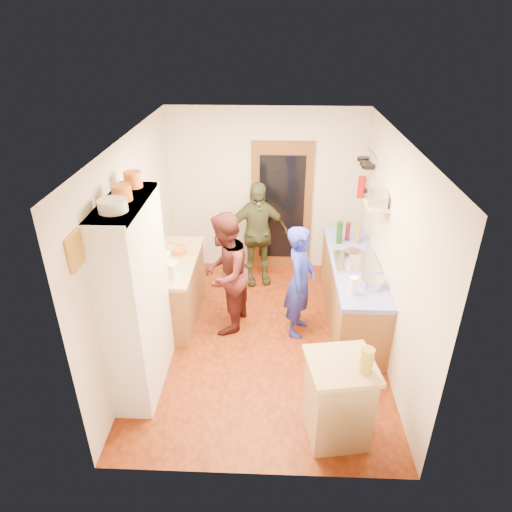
# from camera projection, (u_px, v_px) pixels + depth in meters

# --- Properties ---
(floor) EXTENTS (3.00, 4.00, 0.02)m
(floor) POSITION_uv_depth(u_px,v_px,m) (262.00, 339.00, 5.97)
(floor) COLOR maroon
(floor) RESTS_ON ground
(ceiling) EXTENTS (3.00, 4.00, 0.02)m
(ceiling) POSITION_uv_depth(u_px,v_px,m) (263.00, 138.00, 4.75)
(ceiling) COLOR silver
(ceiling) RESTS_ON ground
(wall_back) EXTENTS (3.00, 0.02, 2.60)m
(wall_back) POSITION_uv_depth(u_px,v_px,m) (266.00, 192.00, 7.14)
(wall_back) COLOR beige
(wall_back) RESTS_ON ground
(wall_front) EXTENTS (3.00, 0.02, 2.60)m
(wall_front) POSITION_uv_depth(u_px,v_px,m) (255.00, 366.00, 3.59)
(wall_front) COLOR beige
(wall_front) RESTS_ON ground
(wall_left) EXTENTS (0.02, 4.00, 2.60)m
(wall_left) POSITION_uv_depth(u_px,v_px,m) (135.00, 247.00, 5.42)
(wall_left) COLOR beige
(wall_left) RESTS_ON ground
(wall_right) EXTENTS (0.02, 4.00, 2.60)m
(wall_right) POSITION_uv_depth(u_px,v_px,m) (392.00, 252.00, 5.31)
(wall_right) COLOR beige
(wall_right) RESTS_ON ground
(door_frame) EXTENTS (0.95, 0.06, 2.10)m
(door_frame) POSITION_uv_depth(u_px,v_px,m) (282.00, 208.00, 7.21)
(door_frame) COLOR brown
(door_frame) RESTS_ON ground
(door_glass) EXTENTS (0.70, 0.02, 1.70)m
(door_glass) POSITION_uv_depth(u_px,v_px,m) (282.00, 208.00, 7.18)
(door_glass) COLOR black
(door_glass) RESTS_ON door_frame
(hutch_body) EXTENTS (0.40, 1.20, 2.20)m
(hutch_body) POSITION_uv_depth(u_px,v_px,m) (137.00, 299.00, 4.79)
(hutch_body) COLOR white
(hutch_body) RESTS_ON ground
(hutch_top_shelf) EXTENTS (0.40, 1.14, 0.04)m
(hutch_top_shelf) POSITION_uv_depth(u_px,v_px,m) (123.00, 203.00, 4.29)
(hutch_top_shelf) COLOR white
(hutch_top_shelf) RESTS_ON hutch_body
(plate_stack) EXTENTS (0.26, 0.26, 0.11)m
(plate_stack) POSITION_uv_depth(u_px,v_px,m) (113.00, 206.00, 4.03)
(plate_stack) COLOR white
(plate_stack) RESTS_ON hutch_top_shelf
(orange_pot_a) EXTENTS (0.18, 0.18, 0.15)m
(orange_pot_a) POSITION_uv_depth(u_px,v_px,m) (122.00, 193.00, 4.26)
(orange_pot_a) COLOR orange
(orange_pot_a) RESTS_ON hutch_top_shelf
(orange_pot_b) EXTENTS (0.18, 0.18, 0.16)m
(orange_pot_b) POSITION_uv_depth(u_px,v_px,m) (133.00, 179.00, 4.59)
(orange_pot_b) COLOR orange
(orange_pot_b) RESTS_ON hutch_top_shelf
(left_counter_base) EXTENTS (0.60, 1.40, 0.85)m
(left_counter_base) POSITION_uv_depth(u_px,v_px,m) (175.00, 290.00, 6.21)
(left_counter_base) COLOR olive
(left_counter_base) RESTS_ON ground
(left_counter_top) EXTENTS (0.64, 1.44, 0.05)m
(left_counter_top) POSITION_uv_depth(u_px,v_px,m) (172.00, 261.00, 6.00)
(left_counter_top) COLOR tan
(left_counter_top) RESTS_ON left_counter_base
(toaster) EXTENTS (0.30, 0.25, 0.19)m
(toaster) POSITION_uv_depth(u_px,v_px,m) (168.00, 269.00, 5.58)
(toaster) COLOR white
(toaster) RESTS_ON left_counter_top
(kettle) EXTENTS (0.19, 0.19, 0.19)m
(kettle) POSITION_uv_depth(u_px,v_px,m) (164.00, 260.00, 5.78)
(kettle) COLOR white
(kettle) RESTS_ON left_counter_top
(orange_bowl) EXTENTS (0.19, 0.19, 0.08)m
(orange_bowl) POSITION_uv_depth(u_px,v_px,m) (180.00, 251.00, 6.11)
(orange_bowl) COLOR orange
(orange_bowl) RESTS_ON left_counter_top
(chopping_board) EXTENTS (0.35, 0.29, 0.02)m
(chopping_board) POSITION_uv_depth(u_px,v_px,m) (181.00, 241.00, 6.46)
(chopping_board) COLOR tan
(chopping_board) RESTS_ON left_counter_top
(right_counter_base) EXTENTS (0.60, 2.20, 0.84)m
(right_counter_base) POSITION_uv_depth(u_px,v_px,m) (351.00, 293.00, 6.17)
(right_counter_base) COLOR olive
(right_counter_base) RESTS_ON ground
(right_counter_top) EXTENTS (0.62, 2.22, 0.06)m
(right_counter_top) POSITION_uv_depth(u_px,v_px,m) (355.00, 263.00, 5.96)
(right_counter_top) COLOR #1215B5
(right_counter_top) RESTS_ON right_counter_base
(hob) EXTENTS (0.55, 0.58, 0.04)m
(hob) POSITION_uv_depth(u_px,v_px,m) (356.00, 262.00, 5.90)
(hob) COLOR silver
(hob) RESTS_ON right_counter_top
(pot_on_hob) EXTENTS (0.22, 0.22, 0.14)m
(pot_on_hob) POSITION_uv_depth(u_px,v_px,m) (353.00, 256.00, 5.84)
(pot_on_hob) COLOR silver
(pot_on_hob) RESTS_ON hob
(bottle_a) EXTENTS (0.08, 0.08, 0.32)m
(bottle_a) POSITION_uv_depth(u_px,v_px,m) (340.00, 232.00, 6.35)
(bottle_a) COLOR #143F14
(bottle_a) RESTS_ON right_counter_top
(bottle_b) EXTENTS (0.08, 0.08, 0.27)m
(bottle_b) POSITION_uv_depth(u_px,v_px,m) (348.00, 231.00, 6.46)
(bottle_b) COLOR #591419
(bottle_b) RESTS_ON right_counter_top
(bottle_c) EXTENTS (0.09, 0.09, 0.30)m
(bottle_c) POSITION_uv_depth(u_px,v_px,m) (358.00, 233.00, 6.37)
(bottle_c) COLOR olive
(bottle_c) RESTS_ON right_counter_top
(paper_towel) EXTENTS (0.10, 0.10, 0.22)m
(paper_towel) POSITION_uv_depth(u_px,v_px,m) (353.00, 286.00, 5.20)
(paper_towel) COLOR white
(paper_towel) RESTS_ON right_counter_top
(mixing_bowl) EXTENTS (0.32, 0.32, 0.11)m
(mixing_bowl) POSITION_uv_depth(u_px,v_px,m) (372.00, 282.00, 5.38)
(mixing_bowl) COLOR silver
(mixing_bowl) RESTS_ON right_counter_top
(island_base) EXTENTS (0.63, 0.63, 0.86)m
(island_base) POSITION_uv_depth(u_px,v_px,m) (338.00, 401.00, 4.42)
(island_base) COLOR tan
(island_base) RESTS_ON ground
(island_top) EXTENTS (0.71, 0.71, 0.05)m
(island_top) POSITION_uv_depth(u_px,v_px,m) (342.00, 365.00, 4.20)
(island_top) COLOR tan
(island_top) RESTS_ON island_base
(cutting_board) EXTENTS (0.39, 0.33, 0.02)m
(cutting_board) POSITION_uv_depth(u_px,v_px,m) (335.00, 361.00, 4.24)
(cutting_board) COLOR white
(cutting_board) RESTS_ON island_top
(oil_jar) EXTENTS (0.14, 0.14, 0.24)m
(oil_jar) POSITION_uv_depth(u_px,v_px,m) (367.00, 360.00, 4.05)
(oil_jar) COLOR #AD9E2D
(oil_jar) RESTS_ON island_top
(pan_rail) EXTENTS (0.02, 0.65, 0.02)m
(pan_rail) POSITION_uv_depth(u_px,v_px,m) (371.00, 154.00, 6.30)
(pan_rail) COLOR silver
(pan_rail) RESTS_ON wall_right
(pan_hang_a) EXTENTS (0.18, 0.18, 0.05)m
(pan_hang_a) POSITION_uv_depth(u_px,v_px,m) (368.00, 166.00, 6.21)
(pan_hang_a) COLOR black
(pan_hang_a) RESTS_ON pan_rail
(pan_hang_b) EXTENTS (0.16, 0.16, 0.05)m
(pan_hang_b) POSITION_uv_depth(u_px,v_px,m) (365.00, 164.00, 6.40)
(pan_hang_b) COLOR black
(pan_hang_b) RESTS_ON pan_rail
(pan_hang_c) EXTENTS (0.17, 0.17, 0.05)m
(pan_hang_c) POSITION_uv_depth(u_px,v_px,m) (363.00, 159.00, 6.57)
(pan_hang_c) COLOR black
(pan_hang_c) RESTS_ON pan_rail
(wall_shelf) EXTENTS (0.26, 0.42, 0.03)m
(wall_shelf) POSITION_uv_depth(u_px,v_px,m) (376.00, 206.00, 5.52)
(wall_shelf) COLOR tan
(wall_shelf) RESTS_ON wall_right
(radio) EXTENTS (0.25, 0.32, 0.15)m
(radio) POSITION_uv_depth(u_px,v_px,m) (377.00, 199.00, 5.48)
(radio) COLOR silver
(radio) RESTS_ON wall_shelf
(ext_bracket) EXTENTS (0.06, 0.10, 0.04)m
(ext_bracket) POSITION_uv_depth(u_px,v_px,m) (365.00, 190.00, 6.74)
(ext_bracket) COLOR black
(ext_bracket) RESTS_ON wall_right
(fire_extinguisher) EXTENTS (0.11, 0.11, 0.32)m
(fire_extinguisher) POSITION_uv_depth(u_px,v_px,m) (361.00, 187.00, 6.72)
(fire_extinguisher) COLOR red
(fire_extinguisher) RESTS_ON wall_right
(picture_frame) EXTENTS (0.03, 0.25, 0.30)m
(picture_frame) POSITION_uv_depth(u_px,v_px,m) (75.00, 251.00, 3.69)
(picture_frame) COLOR gold
(picture_frame) RESTS_ON wall_left
(person_hob) EXTENTS (0.49, 0.63, 1.51)m
(person_hob) POSITION_uv_depth(u_px,v_px,m) (302.00, 283.00, 5.74)
(person_hob) COLOR #202AA4
(person_hob) RESTS_ON ground
(person_left) EXTENTS (0.77, 0.91, 1.64)m
(person_left) POSITION_uv_depth(u_px,v_px,m) (228.00, 273.00, 5.84)
(person_left) COLOR #421817
(person_left) RESTS_ON ground
(person_back) EXTENTS (1.03, 0.60, 1.64)m
(person_back) POSITION_uv_depth(u_px,v_px,m) (258.00, 234.00, 6.88)
(person_back) COLOR #353A20
(person_back) RESTS_ON ground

